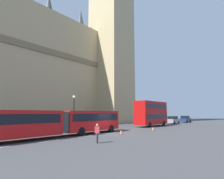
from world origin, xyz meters
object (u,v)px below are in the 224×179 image
articulated_bus (60,121)px  pedestrian_near_cones (97,133)px  traffic_cone_middle (153,129)px  street_lamp (74,110)px  sedan_trailing (185,119)px  sedan_lead (173,120)px  traffic_cone_west (121,132)px  double_decker_bus (151,113)px

articulated_bus → pedestrian_near_cones: articulated_bus is taller
articulated_bus → traffic_cone_middle: size_ratio=31.88×
street_lamp → traffic_cone_middle: bearing=-48.5°
pedestrian_near_cones → articulated_bus: bearing=84.7°
articulated_bus → sedan_trailing: size_ratio=4.20×
sedan_lead → pedestrian_near_cones: 34.60m
articulated_bus → sedan_lead: size_ratio=4.20×
articulated_bus → traffic_cone_middle: 14.41m
sedan_lead → sedan_trailing: (7.75, -0.44, 0.00)m
sedan_lead → street_lamp: size_ratio=0.83×
traffic_cone_middle → sedan_trailing: bearing=8.8°
sedan_lead → street_lamp: (-27.71, 4.28, 2.14)m
sedan_trailing → traffic_cone_west: bearing=-173.8°
street_lamp → pedestrian_near_cones: size_ratio=3.12×
traffic_cone_middle → pedestrian_near_cones: size_ratio=0.34×
sedan_trailing → pedestrian_near_cones: bearing=-171.6°
traffic_cone_west → traffic_cone_middle: same height
articulated_bus → street_lamp: size_ratio=3.51×
articulated_bus → sedan_lead: articulated_bus is taller
traffic_cone_middle → pedestrian_near_cones: 14.36m
sedan_lead → double_decker_bus: bearing=-178.9°
double_decker_bus → pedestrian_near_cones: 23.35m
street_lamp → pedestrian_near_cones: bearing=-119.8°
double_decker_bus → street_lamp: bearing=164.4°
pedestrian_near_cones → double_decker_bus: bearing=15.9°
articulated_bus → street_lamp: street_lamp is taller
sedan_lead → street_lamp: 28.12m
double_decker_bus → sedan_lead: 11.72m
traffic_cone_middle → pedestrian_near_cones: pedestrian_near_cones is taller
sedan_trailing → traffic_cone_middle: sedan_trailing is taller
articulated_bus → sedan_lead: (33.36, 0.23, -0.83)m
traffic_cone_middle → pedestrian_near_cones: (-14.21, -1.91, 0.63)m
articulated_bus → sedan_trailing: articulated_bus is taller
pedestrian_near_cones → sedan_trailing: bearing=8.4°
sedan_lead → street_lamp: street_lamp is taller
traffic_cone_middle → double_decker_bus: bearing=28.8°
double_decker_bus → sedan_lead: bearing=1.1°
sedan_trailing → traffic_cone_west: (-34.95, -3.79, -0.63)m
sedan_trailing → pedestrian_near_cones: (-41.71, -6.19, -0.00)m
pedestrian_near_cones → street_lamp: bearing=60.2°
double_decker_bus → pedestrian_near_cones: bearing=-164.1°
sedan_lead → sedan_trailing: 7.76m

